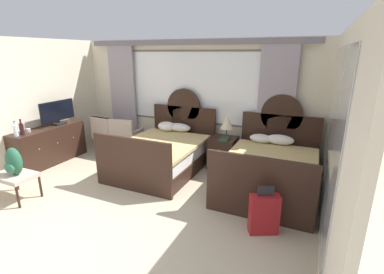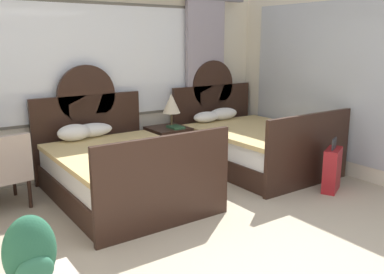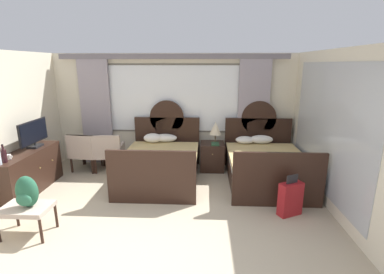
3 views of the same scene
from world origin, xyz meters
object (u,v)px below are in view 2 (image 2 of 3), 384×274
object	(u,v)px
book_on_nightstand	(176,127)
backpack_on_bench	(30,254)
nightstand_between_beds	(168,148)
table_lamp_on_nightstand	(171,104)
bed_near_mirror	(252,145)
suitcase_on_floor	(332,170)
bed_near_window	(120,170)

from	to	relation	value
book_on_nightstand	backpack_on_bench	size ratio (longest dim) A/B	0.55
nightstand_between_beds	table_lamp_on_nightstand	size ratio (longest dim) A/B	1.28
table_lamp_on_nightstand	backpack_on_bench	distance (m)	3.95
table_lamp_on_nightstand	book_on_nightstand	size ratio (longest dim) A/B	1.96
book_on_nightstand	bed_near_mirror	bearing A→B (deg)	-27.73
book_on_nightstand	suitcase_on_floor	bearing A→B (deg)	-58.11
nightstand_between_beds	book_on_nightstand	size ratio (longest dim) A/B	2.51
nightstand_between_beds	table_lamp_on_nightstand	world-z (taller)	table_lamp_on_nightstand
bed_near_window	backpack_on_bench	xyz separation A→B (m)	(-1.58, -2.14, 0.32)
table_lamp_on_nightstand	backpack_on_bench	world-z (taller)	table_lamp_on_nightstand
bed_near_window	bed_near_mirror	distance (m)	2.22
bed_near_mirror	book_on_nightstand	size ratio (longest dim) A/B	8.33
bed_near_window	book_on_nightstand	bearing A→B (deg)	24.76
bed_near_mirror	suitcase_on_floor	bearing A→B (deg)	-83.80
backpack_on_bench	suitcase_on_floor	world-z (taller)	backpack_on_bench
backpack_on_bench	table_lamp_on_nightstand	bearing A→B (deg)	45.39
suitcase_on_floor	book_on_nightstand	bearing A→B (deg)	121.89
bed_near_window	nightstand_between_beds	size ratio (longest dim) A/B	3.32
bed_near_window	table_lamp_on_nightstand	bearing A→B (deg)	29.25
table_lamp_on_nightstand	bed_near_window	bearing A→B (deg)	-150.75
bed_near_window	table_lamp_on_nightstand	size ratio (longest dim) A/B	4.26
bed_near_window	nightstand_between_beds	distance (m)	1.29
bed_near_mirror	bed_near_window	bearing A→B (deg)	179.88
backpack_on_bench	suitcase_on_floor	xyz separation A→B (m)	(3.95, 0.77, -0.39)
book_on_nightstand	suitcase_on_floor	size ratio (longest dim) A/B	0.37
book_on_nightstand	backpack_on_bench	xyz separation A→B (m)	(-2.76, -2.68, 0.01)
nightstand_between_beds	suitcase_on_floor	world-z (taller)	suitcase_on_floor
bed_near_window	nightstand_between_beds	world-z (taller)	bed_near_window
bed_near_window	bed_near_mirror	xyz separation A→B (m)	(2.22, -0.00, -0.00)
table_lamp_on_nightstand	backpack_on_bench	size ratio (longest dim) A/B	1.08
nightstand_between_beds	backpack_on_bench	world-z (taller)	backpack_on_bench
bed_near_mirror	backpack_on_bench	world-z (taller)	bed_near_mirror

